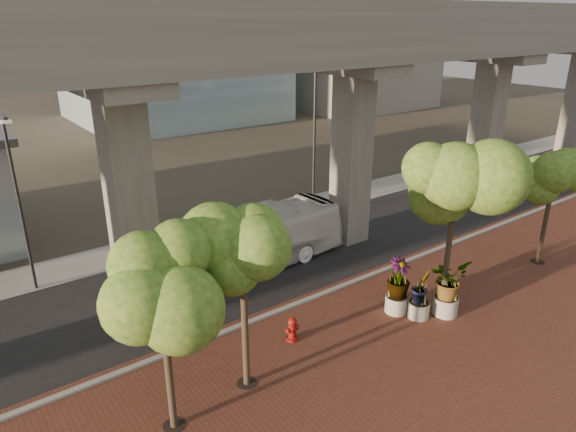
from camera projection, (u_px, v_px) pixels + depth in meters
ground at (282, 284)px, 24.02m from camera, size 160.00×160.00×0.00m
brick_plaza at (414, 372)px, 18.00m from camera, size 70.00×13.00×0.06m
asphalt_road at (258, 267)px, 25.51m from camera, size 90.00×8.00×0.04m
curb_strip at (308, 300)px, 22.49m from camera, size 70.00×0.25×0.16m
far_sidewalk at (206, 232)px, 29.64m from camera, size 90.00×3.00×0.06m
transit_viaduct at (255, 122)px, 22.88m from camera, size 72.00×5.60×12.40m
midrise_block at (356, 14)px, 67.65m from camera, size 18.00×16.00×24.00m
transit_bus at (247, 244)px, 24.64m from camera, size 10.64×3.02×2.93m
parked_car at (494, 169)px, 39.51m from camera, size 4.61×2.19×1.46m
fire_hydrant at (292, 329)px, 19.58m from camera, size 0.51×0.46×1.02m
planter_front at (448, 282)px, 20.92m from camera, size 2.27×2.27×2.49m
planter_right at (398, 280)px, 21.12m from camera, size 2.28×2.28×2.44m
planter_left at (421, 289)px, 20.80m from camera, size 1.94×1.94×2.14m
street_tree_far_west at (160, 289)px, 13.88m from camera, size 3.77×3.77×6.48m
street_tree_near_west at (243, 260)px, 15.72m from camera, size 3.46×3.46×6.25m
street_tree_near_east at (456, 191)px, 19.38m from camera, size 4.41×4.41×7.49m
street_tree_far_east at (553, 182)px, 24.48m from camera, size 3.05×3.05×5.63m
streetlamp_west at (18, 193)px, 21.77m from camera, size 0.40×1.16×7.98m
streetlamp_east at (316, 129)px, 31.16m from camera, size 0.45×1.32×9.11m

